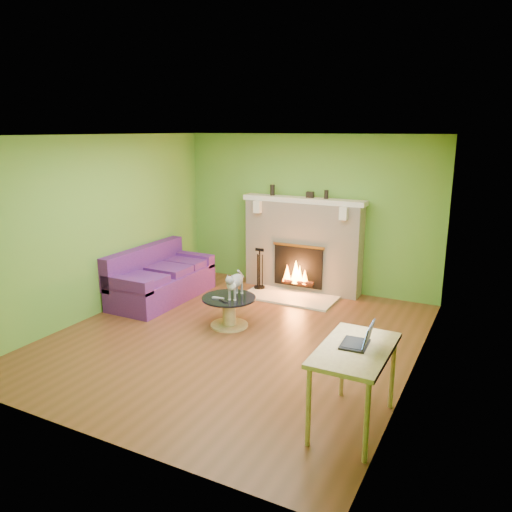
{
  "coord_description": "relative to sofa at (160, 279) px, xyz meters",
  "views": [
    {
      "loc": [
        3.04,
        -5.32,
        2.67
      ],
      "look_at": [
        0.1,
        0.4,
        1.03
      ],
      "focal_mm": 35.0,
      "sensor_mm": 36.0,
      "label": 1
    }
  ],
  "objects": [
    {
      "name": "floor",
      "position": [
        1.86,
        -0.82,
        -0.32
      ],
      "size": [
        5.0,
        5.0,
        0.0
      ],
      "primitive_type": "plane",
      "color": "brown",
      "rests_on": "ground"
    },
    {
      "name": "ceiling",
      "position": [
        1.86,
        -0.82,
        2.28
      ],
      "size": [
        5.0,
        5.0,
        0.0
      ],
      "primitive_type": "plane",
      "rotation": [
        3.14,
        0.0,
        0.0
      ],
      "color": "white",
      "rests_on": "wall_back"
    },
    {
      "name": "wall_back",
      "position": [
        1.86,
        1.68,
        0.98
      ],
      "size": [
        5.0,
        0.0,
        5.0
      ],
      "primitive_type": "plane",
      "rotation": [
        1.57,
        0.0,
        0.0
      ],
      "color": "#5F9831",
      "rests_on": "floor"
    },
    {
      "name": "wall_front",
      "position": [
        1.86,
        -3.32,
        0.98
      ],
      "size": [
        5.0,
        0.0,
        5.0
      ],
      "primitive_type": "plane",
      "rotation": [
        -1.57,
        0.0,
        0.0
      ],
      "color": "#5F9831",
      "rests_on": "floor"
    },
    {
      "name": "wall_left",
      "position": [
        -0.39,
        -0.82,
        0.98
      ],
      "size": [
        0.0,
        5.0,
        5.0
      ],
      "primitive_type": "plane",
      "rotation": [
        1.57,
        0.0,
        1.57
      ],
      "color": "#5F9831",
      "rests_on": "floor"
    },
    {
      "name": "wall_right",
      "position": [
        4.11,
        -0.82,
        0.98
      ],
      "size": [
        0.0,
        5.0,
        5.0
      ],
      "primitive_type": "plane",
      "rotation": [
        1.57,
        0.0,
        -1.57
      ],
      "color": "#5F9831",
      "rests_on": "floor"
    },
    {
      "name": "window_frame",
      "position": [
        4.1,
        -1.72,
        1.23
      ],
      "size": [
        0.0,
        1.2,
        1.2
      ],
      "primitive_type": "plane",
      "rotation": [
        1.57,
        0.0,
        -1.57
      ],
      "color": "silver",
      "rests_on": "wall_right"
    },
    {
      "name": "window_pane",
      "position": [
        4.09,
        -1.72,
        1.23
      ],
      "size": [
        0.0,
        1.06,
        1.06
      ],
      "primitive_type": "plane",
      "rotation": [
        1.57,
        0.0,
        -1.57
      ],
      "color": "white",
      "rests_on": "wall_right"
    },
    {
      "name": "fireplace",
      "position": [
        1.86,
        1.5,
        0.45
      ],
      "size": [
        2.1,
        0.46,
        1.58
      ],
      "color": "beige",
      "rests_on": "floor"
    },
    {
      "name": "hearth",
      "position": [
        1.86,
        0.98,
        -0.31
      ],
      "size": [
        1.5,
        0.75,
        0.03
      ],
      "primitive_type": "cube",
      "color": "beige",
      "rests_on": "floor"
    },
    {
      "name": "mantel",
      "position": [
        1.86,
        1.48,
        1.22
      ],
      "size": [
        2.1,
        0.28,
        0.08
      ],
      "primitive_type": "cube",
      "color": "silver",
      "rests_on": "fireplace"
    },
    {
      "name": "sofa",
      "position": [
        0.0,
        0.0,
        0.0
      ],
      "size": [
        0.87,
        1.85,
        0.83
      ],
      "color": "#411A64",
      "rests_on": "floor"
    },
    {
      "name": "coffee_table",
      "position": [
        1.59,
        -0.51,
        -0.08
      ],
      "size": [
        0.75,
        0.75,
        0.42
      ],
      "color": "#DABE75",
      "rests_on": "floor"
    },
    {
      "name": "desk",
      "position": [
        3.81,
        -2.07,
        0.36
      ],
      "size": [
        0.61,
        1.05,
        0.78
      ],
      "color": "#DABE75",
      "rests_on": "floor"
    },
    {
      "name": "cat",
      "position": [
        1.67,
        -0.46,
        0.29
      ],
      "size": [
        0.33,
        0.64,
        0.38
      ],
      "primitive_type": null,
      "rotation": [
        0.0,
        0.0,
        0.18
      ],
      "color": "slate",
      "rests_on": "coffee_table"
    },
    {
      "name": "remote_silver",
      "position": [
        1.49,
        -0.63,
        0.11
      ],
      "size": [
        0.17,
        0.06,
        0.02
      ],
      "primitive_type": "cube",
      "rotation": [
        0.0,
        0.0,
        0.08
      ],
      "color": "gray",
      "rests_on": "coffee_table"
    },
    {
      "name": "remote_black",
      "position": [
        1.61,
        -0.69,
        0.11
      ],
      "size": [
        0.16,
        0.11,
        0.02
      ],
      "primitive_type": "cube",
      "rotation": [
        0.0,
        0.0,
        -0.49
      ],
      "color": "black",
      "rests_on": "coffee_table"
    },
    {
      "name": "laptop",
      "position": [
        3.79,
        -2.02,
        0.57
      ],
      "size": [
        0.29,
        0.32,
        0.23
      ],
      "primitive_type": null,
      "rotation": [
        0.0,
        0.0,
        0.06
      ],
      "color": "black",
      "rests_on": "desk"
    },
    {
      "name": "fire_tools",
      "position": [
        1.23,
        1.13,
        0.06
      ],
      "size": [
        0.19,
        0.19,
        0.7
      ],
      "primitive_type": null,
      "color": "black",
      "rests_on": "hearth"
    },
    {
      "name": "mantel_vase_left",
      "position": [
        1.28,
        1.51,
        1.35
      ],
      "size": [
        0.08,
        0.08,
        0.18
      ],
      "primitive_type": "cylinder",
      "color": "black",
      "rests_on": "mantel"
    },
    {
      "name": "mantel_vase_right",
      "position": [
        2.24,
        1.51,
        1.33
      ],
      "size": [
        0.07,
        0.07,
        0.14
      ],
      "primitive_type": "cylinder",
      "color": "black",
      "rests_on": "mantel"
    },
    {
      "name": "mantel_box",
      "position": [
        1.96,
        1.51,
        1.31
      ],
      "size": [
        0.12,
        0.08,
        0.1
      ],
      "primitive_type": "cube",
      "color": "black",
      "rests_on": "mantel"
    }
  ]
}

